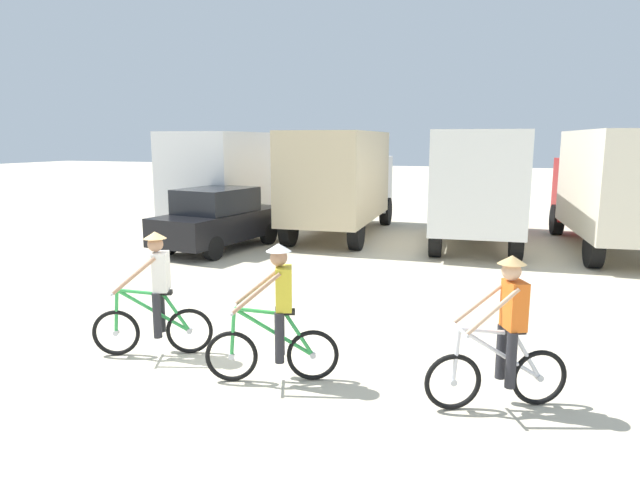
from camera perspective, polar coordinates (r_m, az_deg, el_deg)
The scene contains 9 objects.
ground_plane at distance 8.43m, azimuth -11.77°, elevation -11.51°, with size 120.00×120.00×0.00m, color beige.
box_truck_avon_van at distance 20.06m, azimuth -8.92°, elevation 6.63°, with size 2.76×6.88×3.35m.
box_truck_tan_camper at distance 18.06m, azimuth 2.19°, elevation 6.36°, with size 2.75×6.87×3.35m.
box_truck_white_box at distance 17.22m, azimuth 15.78°, elevation 5.80°, with size 2.91×6.92×3.35m.
box_truck_cream_rv at distance 17.39m, azimuth 28.28°, elevation 5.00°, with size 3.09×6.97×3.35m.
sedan_parked at distance 16.05m, azimuth -10.31°, elevation 2.16°, with size 2.36×4.41×1.76m.
cyclist_orange_shirt at distance 8.38m, azimuth -16.55°, elevation -5.76°, with size 1.61×0.82×1.82m.
cyclist_cowboy_hat at distance 7.19m, azimuth -4.51°, elevation -8.01°, with size 1.63×0.77×1.82m.
cyclist_near_camera at distance 6.82m, azimuth 18.35°, elevation -9.55°, with size 1.58×0.86×1.82m.
Camera 1 is at (4.16, -6.65, 3.09)m, focal length 31.17 mm.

